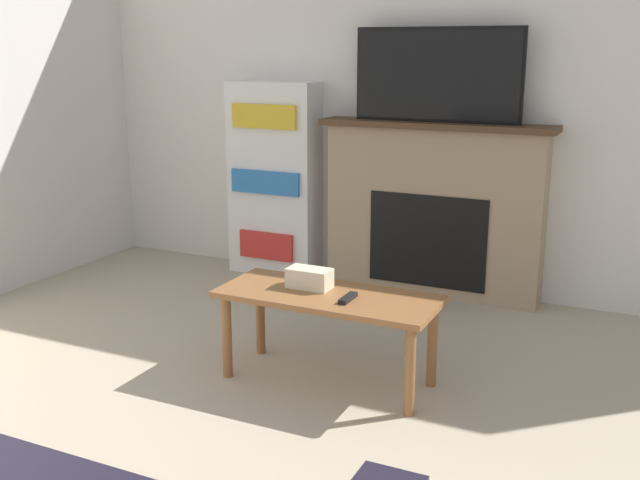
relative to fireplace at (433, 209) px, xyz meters
name	(u,v)px	position (x,y,z in m)	size (l,w,h in m)	color
wall_back	(428,92)	(-0.11, 0.14, 0.76)	(6.06, 0.06, 2.70)	silver
fireplace	(433,209)	(0.00, 0.00, 0.00)	(1.56, 0.28, 1.17)	tan
tv	(437,75)	(0.00, -0.02, 0.88)	(1.10, 0.03, 0.60)	black
coffee_table	(328,306)	(-0.04, -1.58, -0.19)	(1.09, 0.46, 0.47)	brown
tissue_box	(310,278)	(-0.17, -1.54, -0.07)	(0.22, 0.12, 0.10)	beige
remote_control	(348,298)	(0.08, -1.63, -0.11)	(0.04, 0.15, 0.02)	black
bookshelf	(274,179)	(-1.20, -0.02, 0.11)	(0.66, 0.29, 1.40)	white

